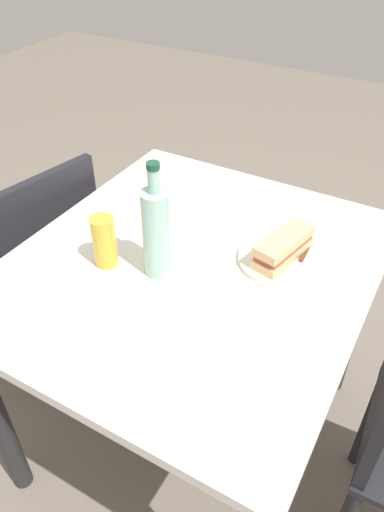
% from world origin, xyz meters
% --- Properties ---
extents(ground_plane, '(8.00, 8.00, 0.00)m').
position_xyz_m(ground_plane, '(0.00, 0.00, 0.00)').
color(ground_plane, '#6B6056').
extents(dining_table, '(1.00, 0.90, 0.78)m').
position_xyz_m(dining_table, '(0.00, 0.00, 0.65)').
color(dining_table, silver).
rests_on(dining_table, ground).
extents(chair_near, '(0.47, 0.47, 0.86)m').
position_xyz_m(chair_near, '(-0.05, -0.65, 0.49)').
color(chair_near, black).
rests_on(chair_near, ground).
extents(plate_near, '(0.23, 0.23, 0.01)m').
position_xyz_m(plate_near, '(-0.12, 0.20, 0.78)').
color(plate_near, silver).
rests_on(plate_near, dining_table).
extents(baguette_sandwich_near, '(0.20, 0.11, 0.07)m').
position_xyz_m(baguette_sandwich_near, '(-0.12, 0.20, 0.82)').
color(baguette_sandwich_near, '#DBB77A').
rests_on(baguette_sandwich_near, plate_near).
extents(knife_near, '(0.18, 0.02, 0.01)m').
position_xyz_m(knife_near, '(-0.12, 0.25, 0.79)').
color(knife_near, silver).
rests_on(knife_near, plate_near).
extents(water_bottle, '(0.07, 0.07, 0.31)m').
position_xyz_m(water_bottle, '(0.08, -0.06, 0.90)').
color(water_bottle, '#99C6B7').
rests_on(water_bottle, dining_table).
extents(beer_glass, '(0.06, 0.06, 0.14)m').
position_xyz_m(beer_glass, '(0.11, -0.19, 0.85)').
color(beer_glass, gold).
rests_on(beer_glass, dining_table).
extents(paper_napkin, '(0.18, 0.18, 0.00)m').
position_xyz_m(paper_napkin, '(-0.38, -0.21, 0.78)').
color(paper_napkin, white).
rests_on(paper_napkin, dining_table).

